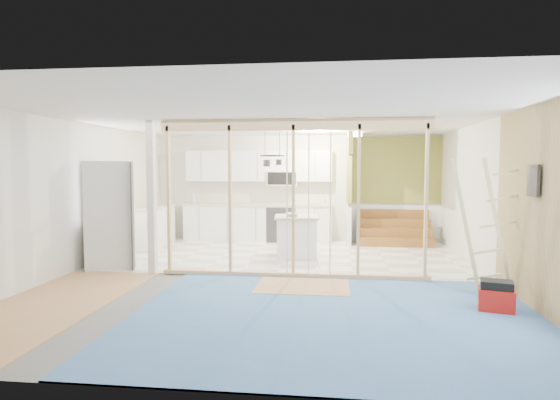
# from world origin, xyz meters

# --- Properties ---
(room) EXTENTS (7.01, 8.01, 2.61)m
(room) POSITION_xyz_m (0.00, 0.00, 1.30)
(room) COLOR slate
(room) RESTS_ON ground
(floor_overlays) EXTENTS (7.00, 8.00, 0.03)m
(floor_overlays) POSITION_xyz_m (0.07, 0.06, 0.01)
(floor_overlays) COLOR white
(floor_overlays) RESTS_ON room
(stud_frame) EXTENTS (4.66, 0.14, 2.60)m
(stud_frame) POSITION_xyz_m (-0.24, -0.00, 1.59)
(stud_frame) COLOR #DBB886
(stud_frame) RESTS_ON room
(base_cabinets) EXTENTS (4.45, 2.24, 0.93)m
(base_cabinets) POSITION_xyz_m (-1.61, 3.36, 0.47)
(base_cabinets) COLOR white
(base_cabinets) RESTS_ON room
(upper_cabinets) EXTENTS (3.60, 0.41, 0.85)m
(upper_cabinets) POSITION_xyz_m (-0.84, 3.82, 1.82)
(upper_cabinets) COLOR white
(upper_cabinets) RESTS_ON room
(green_partition) EXTENTS (2.25, 1.51, 2.60)m
(green_partition) POSITION_xyz_m (2.04, 3.66, 0.94)
(green_partition) COLOR olive
(green_partition) RESTS_ON room
(pot_rack) EXTENTS (0.52, 0.52, 0.72)m
(pot_rack) POSITION_xyz_m (-0.31, 1.89, 2.00)
(pot_rack) COLOR black
(pot_rack) RESTS_ON room
(sheathing_panel) EXTENTS (0.02, 4.00, 2.60)m
(sheathing_panel) POSITION_xyz_m (3.48, -2.00, 1.30)
(sheathing_panel) COLOR tan
(sheathing_panel) RESTS_ON room
(electrical_panel) EXTENTS (0.04, 0.30, 0.40)m
(electrical_panel) POSITION_xyz_m (3.43, -1.40, 1.65)
(electrical_panel) COLOR #39393E
(electrical_panel) RESTS_ON room
(ceiling_light) EXTENTS (0.32, 0.32, 0.08)m
(ceiling_light) POSITION_xyz_m (1.40, 3.00, 2.54)
(ceiling_light) COLOR #FFEABF
(ceiling_light) RESTS_ON room
(fridge) EXTENTS (1.10, 1.06, 1.93)m
(fridge) POSITION_xyz_m (-3.05, 0.45, 0.96)
(fridge) COLOR silver
(fridge) RESTS_ON room
(island) EXTENTS (0.94, 0.94, 0.85)m
(island) POSITION_xyz_m (0.21, 1.73, 0.42)
(island) COLOR white
(island) RESTS_ON room
(bowl) EXTENTS (0.33, 0.33, 0.07)m
(bowl) POSITION_xyz_m (0.14, 1.64, 0.88)
(bowl) COLOR white
(bowl) RESTS_ON island
(soap_bottle_a) EXTENTS (0.13, 0.13, 0.28)m
(soap_bottle_a) POSITION_xyz_m (-2.50, 3.62, 1.07)
(soap_bottle_a) COLOR silver
(soap_bottle_a) RESTS_ON base_cabinets
(soap_bottle_b) EXTENTS (0.11, 0.11, 0.19)m
(soap_bottle_b) POSITION_xyz_m (0.70, 3.78, 1.03)
(soap_bottle_b) COLOR silver
(soap_bottle_b) RESTS_ON base_cabinets
(toolbox) EXTENTS (0.48, 0.41, 0.40)m
(toolbox) POSITION_xyz_m (3.00, -1.50, 0.19)
(toolbox) COLOR #B41510
(toolbox) RESTS_ON room
(ladder) EXTENTS (1.04, 0.12, 1.94)m
(ladder) POSITION_xyz_m (3.08, -0.74, 0.99)
(ladder) COLOR #CEBC7E
(ladder) RESTS_ON room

